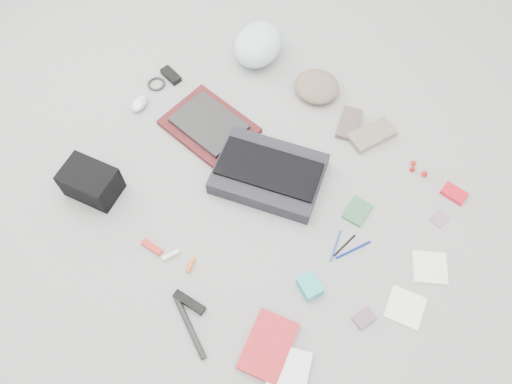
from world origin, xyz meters
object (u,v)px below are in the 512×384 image
Objects in this scene: book_red at (268,346)px; accordion_wallet at (310,286)px; messenger_bag at (269,174)px; bike_helmet at (258,45)px; laptop at (209,123)px; camera_bag at (91,182)px.

accordion_wallet is at bearing 77.47° from book_red.
messenger_bag is 0.70m from bike_helmet.
accordion_wallet is (0.80, -0.31, -0.01)m from laptop.
bike_helmet is 1.20× the size of book_red.
laptop is at bearing -93.21° from bike_helmet.
laptop is 0.57m from camera_bag.
bike_helmet is (-0.11, 0.47, 0.05)m from laptop.
messenger_bag is 2.06× the size of camera_bag.
accordion_wallet is (0.91, -0.78, -0.06)m from bike_helmet.
laptop is 1.09× the size of bike_helmet.
book_red is 2.56× the size of accordion_wallet.
messenger_bag is at bearing 29.64° from camera_bag.
book_red is at bearing -33.19° from laptop.
accordion_wallet is (-0.02, 0.27, 0.01)m from book_red.
camera_bag is (-0.52, -0.52, 0.03)m from messenger_bag.
book_red is at bearing -71.18° from messenger_bag.
messenger_bag is 1.60× the size of bike_helmet.
camera_bag is at bearing -108.61° from bike_helmet.
bike_helmet reaches higher than book_red.
messenger_bag reaches higher than book_red.
bike_helmet is 1.20m from accordion_wallet.
camera_bag reaches higher than accordion_wallet.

